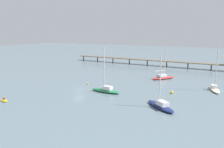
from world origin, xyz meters
name	(u,v)px	position (x,y,z in m)	size (l,w,h in m)	color
ground_plane	(79,90)	(0.00, 0.00, 0.00)	(400.00, 400.00, 0.00)	slate
pier	(168,60)	(10.23, 55.37, 2.99)	(79.52, 6.06, 5.83)	brown
sailboat_red	(163,77)	(16.22, 26.78, 0.73)	(7.59, 9.11, 12.77)	red
sailboat_cream	(214,88)	(33.40, 18.10, 0.72)	(4.57, 9.09, 12.92)	beige
sailboat_navy	(161,105)	(24.61, -3.92, 0.70)	(8.62, 7.76, 11.44)	navy
sailboat_green	(106,90)	(7.66, 1.84, 0.73)	(9.02, 3.06, 12.14)	#287F4C
dinghy_yellow	(4,100)	(-9.52, -16.76, 0.22)	(2.63, 1.59, 1.14)	yellow
mooring_buoy_near	(172,92)	(23.77, 8.94, 0.39)	(0.77, 0.77, 0.77)	yellow
mooring_buoy_outer	(88,83)	(-2.14, 7.42, 0.27)	(0.53, 0.53, 0.53)	yellow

